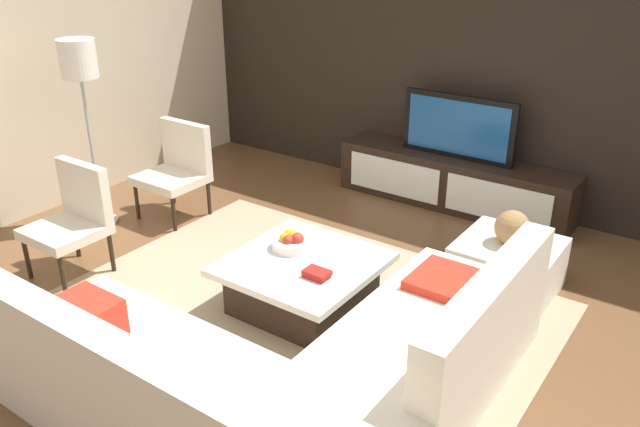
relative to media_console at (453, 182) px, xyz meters
The scene contains 15 objects.
ground_plane 2.41m from the media_console, 90.00° to the right, with size 14.00×14.00×0.00m, color brown.
feature_wall_back 1.19m from the media_console, 90.00° to the left, with size 6.40×0.12×2.80m, color black.
side_wall_left 4.05m from the media_console, 145.54° to the right, with size 0.12×5.20×2.80m, color beige.
area_rug 2.41m from the media_console, 92.39° to the right, with size 3.36×2.60×0.01m, color tan.
media_console is the anchor object (origin of this frame).
television 0.55m from the media_console, 90.00° to the left, with size 1.10×0.06×0.60m.
sectional_couch 3.28m from the media_console, 80.82° to the right, with size 2.40×2.43×0.81m.
coffee_table 2.30m from the media_console, 92.49° to the right, with size 0.99×1.00×0.38m.
accent_chair_near 3.43m from the media_console, 122.98° to the right, with size 0.53×0.52×0.87m.
floor_lamp 3.51m from the media_console, 138.31° to the right, with size 0.31×0.31×1.66m.
ottoman 1.59m from the media_console, 51.15° to the right, with size 0.70×0.70×0.40m, color beige.
fruit_bowl 2.22m from the media_console, 97.23° to the right, with size 0.28×0.28×0.14m.
accent_chair_far 2.62m from the media_console, 140.94° to the right, with size 0.57×0.52×0.87m.
decorative_ball 1.62m from the media_console, 51.15° to the right, with size 0.25×0.25×0.25m, color #997247.
book_stack 2.43m from the media_console, 87.33° to the right, with size 0.17×0.12×0.05m.
Camera 1 is at (2.26, -3.04, 2.53)m, focal length 35.98 mm.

